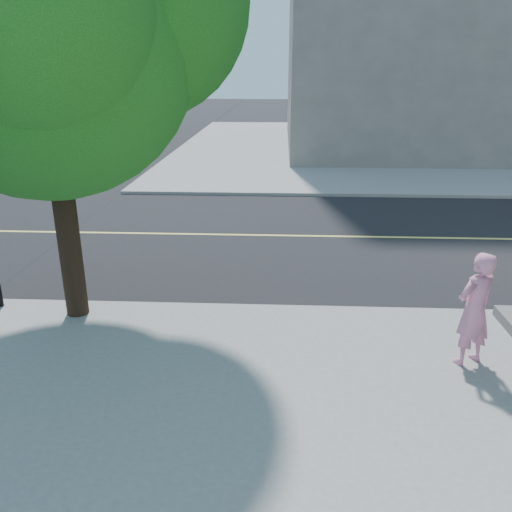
{
  "coord_description": "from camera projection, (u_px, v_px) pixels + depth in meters",
  "views": [
    {
      "loc": [
        4.67,
        -8.54,
        4.18
      ],
      "look_at": [
        4.27,
        -0.65,
        1.3
      ],
      "focal_mm": 36.17,
      "sensor_mm": 36.0,
      "label": 1
    }
  ],
  "objects": [
    {
      "name": "man_on_phone",
      "position": [
        474.0,
        309.0,
        7.29
      ],
      "size": [
        0.74,
        0.66,
        1.71
      ],
      "primitive_type": "imported",
      "rotation": [
        0.0,
        0.0,
        3.65
      ],
      "color": "pink",
      "rests_on": "sidewalk_se"
    },
    {
      "name": "filler_ne",
      "position": [
        461.0,
        9.0,
        27.21
      ],
      "size": [
        18.0,
        16.0,
        14.0
      ],
      "primitive_type": "cube",
      "color": "slate",
      "rests_on": "sidewalk_ne"
    },
    {
      "name": "ground",
      "position": [
        31.0,
        305.0,
        9.67
      ],
      "size": [
        140.0,
        140.0,
        0.0
      ],
      "primitive_type": "plane",
      "color": "black",
      "rests_on": "ground"
    },
    {
      "name": "road_ew",
      "position": [
        108.0,
        233.0,
        13.89
      ],
      "size": [
        140.0,
        9.0,
        0.01
      ],
      "primitive_type": "cube",
      "color": "black",
      "rests_on": "ground"
    },
    {
      "name": "street_tree",
      "position": [
        47.0,
        5.0,
        7.43
      ],
      "size": [
        5.75,
        5.22,
        7.63
      ],
      "rotation": [
        0.0,
        0.0,
        0.14
      ],
      "color": "black",
      "rests_on": "sidewalk_se"
    },
    {
      "name": "sidewalk_ne",
      "position": [
        438.0,
        146.0,
        29.18
      ],
      "size": [
        29.0,
        25.0,
        0.12
      ],
      "primitive_type": "cube",
      "color": "gray",
      "rests_on": "ground"
    }
  ]
}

